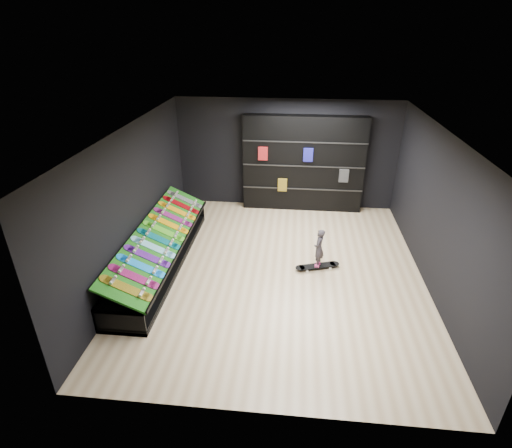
# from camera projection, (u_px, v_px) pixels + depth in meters

# --- Properties ---
(floor) EXTENTS (6.00, 7.00, 0.01)m
(floor) POSITION_uv_depth(u_px,v_px,m) (278.00, 271.00, 8.54)
(floor) COLOR #CBB289
(floor) RESTS_ON ground
(ceiling) EXTENTS (6.00, 7.00, 0.01)m
(ceiling) POSITION_uv_depth(u_px,v_px,m) (282.00, 131.00, 7.18)
(ceiling) COLOR white
(ceiling) RESTS_ON ground
(wall_back) EXTENTS (6.00, 0.02, 3.00)m
(wall_back) POSITION_uv_depth(u_px,v_px,m) (286.00, 155.00, 10.96)
(wall_back) COLOR black
(wall_back) RESTS_ON ground
(wall_front) EXTENTS (6.00, 0.02, 3.00)m
(wall_front) POSITION_uv_depth(u_px,v_px,m) (266.00, 328.00, 4.76)
(wall_front) COLOR black
(wall_front) RESTS_ON ground
(wall_left) EXTENTS (0.02, 7.00, 3.00)m
(wall_left) POSITION_uv_depth(u_px,v_px,m) (133.00, 201.00, 8.13)
(wall_left) COLOR black
(wall_left) RESTS_ON ground
(wall_right) EXTENTS (0.02, 7.00, 3.00)m
(wall_right) POSITION_uv_depth(u_px,v_px,m) (438.00, 214.00, 7.59)
(wall_right) COLOR black
(wall_right) RESTS_ON ground
(display_rack) EXTENTS (0.90, 4.50, 0.50)m
(display_rack) POSITION_uv_depth(u_px,v_px,m) (161.00, 255.00, 8.66)
(display_rack) COLOR black
(display_rack) RESTS_ON ground
(turf_ramp) EXTENTS (0.92, 4.50, 0.46)m
(turf_ramp) POSITION_uv_depth(u_px,v_px,m) (161.00, 236.00, 8.45)
(turf_ramp) COLOR #12530D
(turf_ramp) RESTS_ON display_rack
(back_shelving) EXTENTS (3.26, 0.38, 2.61)m
(back_shelving) POSITION_uv_depth(u_px,v_px,m) (303.00, 164.00, 10.85)
(back_shelving) COLOR black
(back_shelving) RESTS_ON ground
(floor_skateboard) EXTENTS (1.00, 0.51, 0.09)m
(floor_skateboard) POSITION_uv_depth(u_px,v_px,m) (317.00, 267.00, 8.59)
(floor_skateboard) COLOR black
(floor_skateboard) RESTS_ON ground
(child) EXTENTS (0.18, 0.22, 0.52)m
(child) POSITION_uv_depth(u_px,v_px,m) (318.00, 255.00, 8.45)
(child) COLOR black
(child) RESTS_ON floor_skateboard
(display_board_0) EXTENTS (0.93, 0.22, 0.50)m
(display_board_0) POSITION_uv_depth(u_px,v_px,m) (127.00, 288.00, 6.75)
(display_board_0) COLOR yellow
(display_board_0) RESTS_ON turf_ramp
(display_board_1) EXTENTS (0.93, 0.22, 0.50)m
(display_board_1) POSITION_uv_depth(u_px,v_px,m) (134.00, 277.00, 7.05)
(display_board_1) COLOR #E5198C
(display_board_1) RESTS_ON turf_ramp
(display_board_2) EXTENTS (0.93, 0.22, 0.50)m
(display_board_2) POSITION_uv_depth(u_px,v_px,m) (141.00, 266.00, 7.36)
(display_board_2) COLOR blue
(display_board_2) RESTS_ON turf_ramp
(display_board_3) EXTENTS (0.93, 0.22, 0.50)m
(display_board_3) POSITION_uv_depth(u_px,v_px,m) (148.00, 256.00, 7.67)
(display_board_3) COLOR purple
(display_board_3) RESTS_ON turf_ramp
(display_board_4) EXTENTS (0.93, 0.22, 0.50)m
(display_board_4) POSITION_uv_depth(u_px,v_px,m) (154.00, 247.00, 7.97)
(display_board_4) COLOR #0CB2E5
(display_board_4) RESTS_ON turf_ramp
(display_board_5) EXTENTS (0.93, 0.22, 0.50)m
(display_board_5) POSITION_uv_depth(u_px,v_px,m) (159.00, 239.00, 8.28)
(display_board_5) COLOR #0C8C99
(display_board_5) RESTS_ON turf_ramp
(display_board_6) EXTENTS (0.93, 0.22, 0.50)m
(display_board_6) POSITION_uv_depth(u_px,v_px,m) (164.00, 231.00, 8.59)
(display_board_6) COLOR green
(display_board_6) RESTS_ON turf_ramp
(display_board_7) EXTENTS (0.93, 0.22, 0.50)m
(display_board_7) POSITION_uv_depth(u_px,v_px,m) (169.00, 224.00, 8.89)
(display_board_7) COLOR yellow
(display_board_7) RESTS_ON turf_ramp
(display_board_8) EXTENTS (0.93, 0.22, 0.50)m
(display_board_8) POSITION_uv_depth(u_px,v_px,m) (173.00, 217.00, 9.20)
(display_board_8) COLOR #2626BF
(display_board_8) RESTS_ON turf_ramp
(display_board_9) EXTENTS (0.93, 0.22, 0.50)m
(display_board_9) POSITION_uv_depth(u_px,v_px,m) (177.00, 211.00, 9.50)
(display_board_9) COLOR orange
(display_board_9) RESTS_ON turf_ramp
(display_board_10) EXTENTS (0.93, 0.22, 0.50)m
(display_board_10) POSITION_uv_depth(u_px,v_px,m) (181.00, 205.00, 9.81)
(display_board_10) COLOR red
(display_board_10) RESTS_ON turf_ramp
(display_board_11) EXTENTS (0.93, 0.22, 0.50)m
(display_board_11) POSITION_uv_depth(u_px,v_px,m) (185.00, 199.00, 10.12)
(display_board_11) COLOR black
(display_board_11) RESTS_ON turf_ramp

